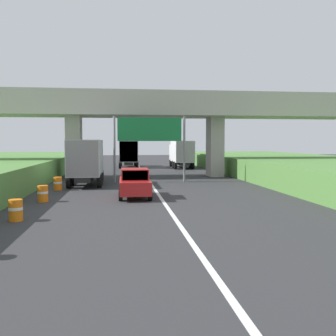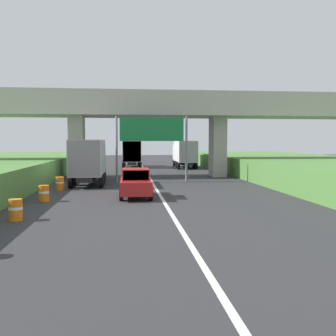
{
  "view_description": "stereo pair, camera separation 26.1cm",
  "coord_description": "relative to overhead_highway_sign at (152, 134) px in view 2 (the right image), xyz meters",
  "views": [
    {
      "loc": [
        -2.23,
        2.63,
        3.26
      ],
      "look_at": [
        0.0,
        21.1,
        2.0
      ],
      "focal_mm": 40.64,
      "sensor_mm": 36.0,
      "label": 1
    },
    {
      "loc": [
        -1.97,
        2.6,
        3.26
      ],
      "look_at": [
        0.0,
        21.1,
        2.0
      ],
      "focal_mm": 40.64,
      "sensor_mm": 36.0,
      "label": 2
    }
  ],
  "objects": [
    {
      "name": "lane_centre_stripe",
      "position": [
        0.0,
        -2.86,
        -3.96
      ],
      "size": [
        0.2,
        101.38,
        0.01
      ],
      "primitive_type": "cube",
      "color": "white",
      "rests_on": "ground"
    },
    {
      "name": "truck_green",
      "position": [
        -1.45,
        18.82,
        -2.03
      ],
      "size": [
        2.44,
        7.3,
        3.44
      ],
      "color": "black",
      "rests_on": "ground"
    },
    {
      "name": "overpass_bridge",
      "position": [
        0.0,
        4.82,
        1.98
      ],
      "size": [
        40.0,
        4.8,
        7.86
      ],
      "color": "#ADA89E",
      "rests_on": "ground"
    },
    {
      "name": "truck_white",
      "position": [
        5.22,
        16.83,
        -2.03
      ],
      "size": [
        2.44,
        7.3,
        3.44
      ],
      "color": "black",
      "rests_on": "ground"
    },
    {
      "name": "car_red",
      "position": [
        -1.51,
        -8.56,
        -3.11
      ],
      "size": [
        1.86,
        4.1,
        1.72
      ],
      "color": "red",
      "rests_on": "ground"
    },
    {
      "name": "construction_barrel_4",
      "position": [
        -6.61,
        -4.47,
        -3.5
      ],
      "size": [
        0.57,
        0.57,
        0.9
      ],
      "color": "orange",
      "rests_on": "ground"
    },
    {
      "name": "construction_barrel_2",
      "position": [
        -6.63,
        -14.7,
        -3.5
      ],
      "size": [
        0.57,
        0.57,
        0.9
      ],
      "color": "orange",
      "rests_on": "ground"
    },
    {
      "name": "construction_barrel_3",
      "position": [
        -6.57,
        -9.59,
        -3.5
      ],
      "size": [
        0.57,
        0.57,
        0.9
      ],
      "color": "orange",
      "rests_on": "ground"
    },
    {
      "name": "truck_silver",
      "position": [
        -4.95,
        -1.16,
        -2.03
      ],
      "size": [
        2.44,
        7.3,
        3.44
      ],
      "color": "black",
      "rests_on": "ground"
    },
    {
      "name": "overhead_highway_sign",
      "position": [
        0.0,
        0.0,
        0.0
      ],
      "size": [
        5.88,
        0.18,
        5.36
      ],
      "color": "slate",
      "rests_on": "ground"
    }
  ]
}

